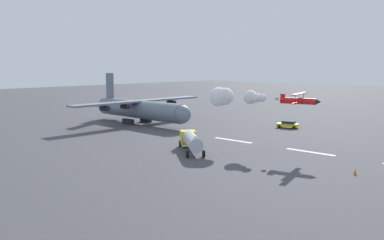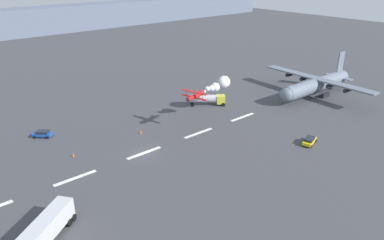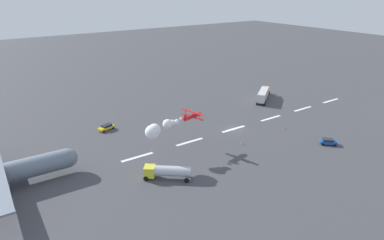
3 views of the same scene
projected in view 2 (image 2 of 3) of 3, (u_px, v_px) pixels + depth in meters
The scene contains 13 objects.
ground_plane at pixel (144, 153), 74.32m from camera, with size 440.00×440.00×0.00m, color #424247.
runway_stripe_2 at pixel (75, 178), 65.63m from camera, with size 8.00×0.90×0.01m, color white.
runway_stripe_3 at pixel (144, 153), 74.32m from camera, with size 8.00×0.90×0.01m, color white.
runway_stripe_4 at pixel (198, 133), 83.01m from camera, with size 8.00×0.90×0.01m, color white.
runway_stripe_5 at pixel (242, 117), 91.70m from camera, with size 8.00×0.90×0.01m, color white.
cargo_transport_plane at pixel (314, 85), 104.61m from camera, with size 29.14×34.88×11.36m.
stunt_biplane_red at pixel (219, 85), 89.65m from camera, with size 17.39×8.22×3.14m.
semi_truck_orange at pixel (39, 236), 48.49m from camera, with size 13.64×11.28×3.70m.
fuel_tanker_truck at pixel (208, 99), 98.95m from camera, with size 9.04×8.02×2.90m.
followme_car_yellow at pixel (310, 140), 77.75m from camera, with size 4.83×3.01×1.52m.
airport_staff_sedan at pixel (42, 134), 80.89m from camera, with size 4.24×4.16×1.52m.
traffic_cone_near at pixel (73, 155), 72.80m from camera, with size 0.44×0.44×0.75m, color orange.
traffic_cone_far at pixel (141, 132), 82.86m from camera, with size 0.44×0.44×0.75m, color orange.
Camera 2 is at (-34.65, -56.56, 35.58)m, focal length 34.03 mm.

